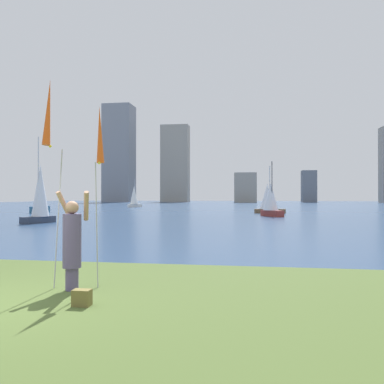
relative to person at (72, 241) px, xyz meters
The scene contains 14 objects.
ground 49.65m from the person, 91.04° to the left, with size 120.00×138.00×0.12m.
person is the anchor object (origin of this frame).
kite_flag_left 2.55m from the person, 158.07° to the right, with size 0.16×0.77×4.27m.
kite_flag_right 2.20m from the person, 42.73° to the left, with size 0.16×0.36×3.80m.
bag 1.52m from the person, 57.00° to the right, with size 0.31×0.20×0.28m.
sailboat_0 35.19m from the person, 81.70° to the left, with size 3.22×1.65×4.95m.
sailboat_1 29.20m from the person, 79.81° to the left, with size 2.02×2.72×4.92m.
sailboat_3 37.19m from the person, 120.72° to the left, with size 0.92×2.97×4.67m.
sailboat_4 54.87m from the person, 105.85° to the left, with size 1.92×2.40×4.44m.
sailboat_5 20.99m from the person, 121.46° to the left, with size 1.63×2.53×5.91m.
skyline_tower_0 102.57m from the person, 108.73° to the left, with size 7.66×6.46×26.32m.
skyline_tower_1 101.12m from the person, 100.08° to the left, with size 7.51×4.22×20.91m.
skyline_tower_2 94.56m from the person, 89.06° to the left, with size 5.61×4.58×7.52m.
skyline_tower_3 100.77m from the person, 79.85° to the left, with size 3.70×3.60×8.23m.
Camera 1 is at (4.55, -6.29, 1.93)m, focal length 37.26 mm.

